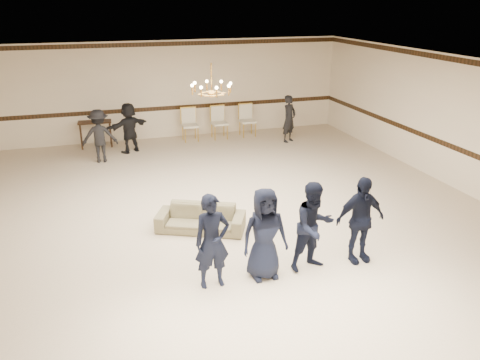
{
  "coord_description": "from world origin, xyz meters",
  "views": [
    {
      "loc": [
        -2.53,
        -9.04,
        4.49
      ],
      "look_at": [
        0.16,
        -0.5,
        1.1
      ],
      "focal_mm": 36.25,
      "sensor_mm": 36.0,
      "label": 1
    }
  ],
  "objects_px": {
    "settee": "(201,218)",
    "banquet_chair_left": "(190,125)",
    "adult_left": "(99,136)",
    "console_table": "(96,134)",
    "adult_right": "(289,119)",
    "adult_mid": "(129,128)",
    "boy_a": "(212,242)",
    "banquet_chair_right": "(248,121)",
    "boy_b": "(265,234)",
    "chandelier": "(211,78)",
    "boy_d": "(360,220)",
    "boy_c": "(314,227)",
    "banquet_chair_mid": "(219,123)"
  },
  "relations": [
    {
      "from": "boy_d",
      "to": "banquet_chair_left",
      "type": "xyz_separation_m",
      "value": [
        -1.25,
        8.58,
        -0.27
      ]
    },
    {
      "from": "adult_mid",
      "to": "boy_d",
      "type": "bearing_deg",
      "value": 84.53
    },
    {
      "from": "boy_a",
      "to": "settee",
      "type": "relative_size",
      "value": 0.9
    },
    {
      "from": "boy_d",
      "to": "chandelier",
      "type": "bearing_deg",
      "value": 118.03
    },
    {
      "from": "adult_left",
      "to": "console_table",
      "type": "relative_size",
      "value": 1.52
    },
    {
      "from": "chandelier",
      "to": "adult_left",
      "type": "height_order",
      "value": "chandelier"
    },
    {
      "from": "boy_c",
      "to": "adult_right",
      "type": "height_order",
      "value": "boy_c"
    },
    {
      "from": "boy_d",
      "to": "banquet_chair_mid",
      "type": "relative_size",
      "value": 1.51
    },
    {
      "from": "boy_a",
      "to": "console_table",
      "type": "xyz_separation_m",
      "value": [
        -1.55,
        8.78,
        -0.38
      ]
    },
    {
      "from": "chandelier",
      "to": "boy_b",
      "type": "bearing_deg",
      "value": -89.54
    },
    {
      "from": "banquet_chair_left",
      "to": "banquet_chair_right",
      "type": "height_order",
      "value": "same"
    },
    {
      "from": "banquet_chair_mid",
      "to": "banquet_chair_right",
      "type": "distance_m",
      "value": 1.0
    },
    {
      "from": "boy_a",
      "to": "adult_right",
      "type": "height_order",
      "value": "boy_a"
    },
    {
      "from": "boy_d",
      "to": "adult_mid",
      "type": "xyz_separation_m",
      "value": [
        -3.27,
        7.93,
        -0.04
      ]
    },
    {
      "from": "boy_c",
      "to": "boy_d",
      "type": "bearing_deg",
      "value": -9.76
    },
    {
      "from": "boy_b",
      "to": "adult_left",
      "type": "bearing_deg",
      "value": 107.42
    },
    {
      "from": "adult_right",
      "to": "boy_d",
      "type": "bearing_deg",
      "value": -136.06
    },
    {
      "from": "boy_d",
      "to": "adult_right",
      "type": "xyz_separation_m",
      "value": [
        1.83,
        7.53,
        -0.04
      ]
    },
    {
      "from": "adult_mid",
      "to": "banquet_chair_right",
      "type": "relative_size",
      "value": 1.44
    },
    {
      "from": "banquet_chair_right",
      "to": "chandelier",
      "type": "bearing_deg",
      "value": -116.93
    },
    {
      "from": "chandelier",
      "to": "boy_d",
      "type": "distance_m",
      "value": 4.3
    },
    {
      "from": "boy_a",
      "to": "boy_b",
      "type": "distance_m",
      "value": 0.9
    },
    {
      "from": "boy_b",
      "to": "adult_left",
      "type": "height_order",
      "value": "boy_b"
    },
    {
      "from": "chandelier",
      "to": "adult_right",
      "type": "relative_size",
      "value": 0.61
    },
    {
      "from": "banquet_chair_left",
      "to": "boy_d",
      "type": "bearing_deg",
      "value": -79.61
    },
    {
      "from": "boy_c",
      "to": "console_table",
      "type": "relative_size",
      "value": 1.59
    },
    {
      "from": "banquet_chair_right",
      "to": "console_table",
      "type": "distance_m",
      "value": 5.01
    },
    {
      "from": "boy_a",
      "to": "boy_d",
      "type": "xyz_separation_m",
      "value": [
        2.7,
        0.0,
        0.0
      ]
    },
    {
      "from": "settee",
      "to": "banquet_chair_left",
      "type": "distance_m",
      "value": 6.66
    },
    {
      "from": "chandelier",
      "to": "boy_d",
      "type": "xyz_separation_m",
      "value": [
        1.83,
        -3.29,
        -2.07
      ]
    },
    {
      "from": "boy_c",
      "to": "console_table",
      "type": "height_order",
      "value": "boy_c"
    },
    {
      "from": "boy_c",
      "to": "console_table",
      "type": "distance_m",
      "value": 9.41
    },
    {
      "from": "boy_c",
      "to": "settee",
      "type": "height_order",
      "value": "boy_c"
    },
    {
      "from": "boy_a",
      "to": "banquet_chair_right",
      "type": "height_order",
      "value": "boy_a"
    },
    {
      "from": "adult_right",
      "to": "banquet_chair_left",
      "type": "xyz_separation_m",
      "value": [
        -3.08,
        1.05,
        -0.23
      ]
    },
    {
      "from": "boy_a",
      "to": "settee",
      "type": "xyz_separation_m",
      "value": [
        0.27,
        2.03,
        -0.54
      ]
    },
    {
      "from": "boy_b",
      "to": "chandelier",
      "type": "bearing_deg",
      "value": 89.75
    },
    {
      "from": "boy_d",
      "to": "banquet_chair_right",
      "type": "relative_size",
      "value": 1.51
    },
    {
      "from": "boy_b",
      "to": "banquet_chair_left",
      "type": "height_order",
      "value": "boy_b"
    },
    {
      "from": "settee",
      "to": "banquet_chair_right",
      "type": "height_order",
      "value": "banquet_chair_right"
    },
    {
      "from": "adult_mid",
      "to": "console_table",
      "type": "distance_m",
      "value": 1.34
    },
    {
      "from": "boy_d",
      "to": "banquet_chair_right",
      "type": "xyz_separation_m",
      "value": [
        0.75,
        8.58,
        -0.27
      ]
    },
    {
      "from": "settee",
      "to": "chandelier",
      "type": "bearing_deg",
      "value": 89.74
    },
    {
      "from": "adult_mid",
      "to": "console_table",
      "type": "relative_size",
      "value": 1.52
    },
    {
      "from": "adult_right",
      "to": "adult_mid",
      "type": "bearing_deg",
      "value": 143.15
    },
    {
      "from": "settee",
      "to": "adult_left",
      "type": "relative_size",
      "value": 1.16
    },
    {
      "from": "banquet_chair_right",
      "to": "adult_right",
      "type": "bearing_deg",
      "value": -45.16
    },
    {
      "from": "chandelier",
      "to": "boy_a",
      "type": "bearing_deg",
      "value": -104.87
    },
    {
      "from": "settee",
      "to": "console_table",
      "type": "bearing_deg",
      "value": 130.39
    },
    {
      "from": "boy_d",
      "to": "banquet_chair_mid",
      "type": "xyz_separation_m",
      "value": [
        -0.25,
        8.58,
        -0.27
      ]
    }
  ]
}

